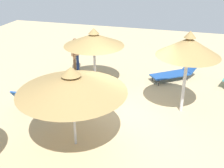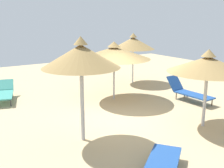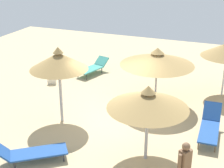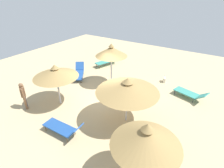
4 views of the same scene
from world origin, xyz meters
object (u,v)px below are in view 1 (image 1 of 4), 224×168
at_px(lounge_chair_edge, 34,93).
at_px(person_standing_center, 76,53).
at_px(parasol_umbrella_far_right, 94,40).
at_px(lounge_chair_back, 176,72).
at_px(parasol_umbrella_near_left, 72,83).
at_px(parasol_umbrella_center, 189,47).

xyz_separation_m(lounge_chair_edge, person_standing_center, (0.29, 3.25, 0.48)).
distance_m(lounge_chair_edge, person_standing_center, 3.30).
relative_size(parasol_umbrella_far_right, person_standing_center, 1.54).
bearing_deg(lounge_chair_edge, lounge_chair_back, 36.20).
bearing_deg(person_standing_center, parasol_umbrella_near_left, -67.64).
distance_m(parasol_umbrella_far_right, lounge_chair_back, 3.84).
distance_m(lounge_chair_edge, lounge_chair_back, 5.95).
distance_m(parasol_umbrella_center, parasol_umbrella_far_right, 3.75).
distance_m(lounge_chair_back, person_standing_center, 4.55).
xyz_separation_m(parasol_umbrella_center, lounge_chair_back, (-0.37, 2.63, -1.97)).
distance_m(parasol_umbrella_near_left, lounge_chair_edge, 3.35).
distance_m(parasol_umbrella_far_right, parasol_umbrella_near_left, 3.93).
height_order(lounge_chair_edge, person_standing_center, person_standing_center).
bearing_deg(parasol_umbrella_far_right, person_standing_center, 137.96).
bearing_deg(parasol_umbrella_near_left, lounge_chair_back, 65.50).
height_order(parasol_umbrella_near_left, lounge_chair_back, parasol_umbrella_near_left).
height_order(parasol_umbrella_far_right, person_standing_center, parasol_umbrella_far_right).
xyz_separation_m(parasol_umbrella_center, parasol_umbrella_far_right, (-3.54, 1.16, -0.37)).
bearing_deg(person_standing_center, lounge_chair_edge, -95.05).
relative_size(parasol_umbrella_center, lounge_chair_back, 1.34).
distance_m(parasol_umbrella_near_left, person_standing_center, 5.58).
xyz_separation_m(parasol_umbrella_near_left, lounge_chair_back, (2.43, 5.33, -1.58)).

